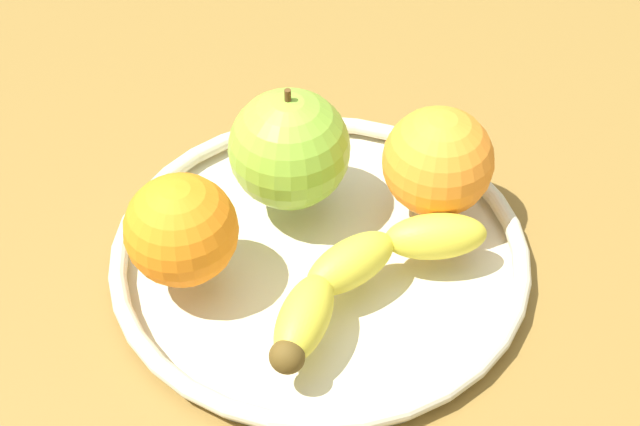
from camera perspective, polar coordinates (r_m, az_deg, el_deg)
ground_plane at (r=64.70cm, az=0.00°, el=-4.28°), size 144.50×144.50×4.00cm
fruit_bowl at (r=62.52cm, az=0.00°, el=-2.53°), size 28.13×28.13×1.80cm
banana at (r=58.16cm, az=2.71°, el=-3.76°), size 18.30×7.34×3.05cm
apple at (r=62.63cm, az=-1.89°, el=3.95°), size 8.30×8.30×9.10cm
orange_front_left at (r=58.43cm, az=-8.52°, el=-1.05°), size 7.23×7.23×7.23cm
orange_center at (r=62.70cm, az=7.25°, el=3.15°), size 7.56×7.56×7.56cm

